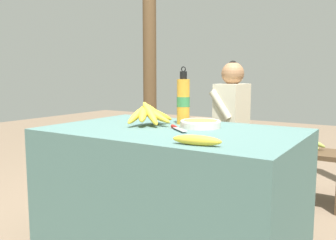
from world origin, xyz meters
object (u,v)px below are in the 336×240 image
wooden_bench (244,151)px  seated_vendor (227,117)px  serving_bowl (200,123)px  knife (177,128)px  water_bottle (183,101)px  loose_banana_front (197,140)px  support_post_near (150,47)px  banana_bunch_green (308,142)px  banana_bunch_ripe (149,114)px

wooden_bench → seated_vendor: 0.32m
serving_bowl → knife: size_ratio=1.34×
water_bottle → loose_banana_front: (0.38, -0.54, -0.12)m
loose_banana_front → support_post_near: (-1.51, 1.78, 0.57)m
loose_banana_front → wooden_bench: 1.62m
water_bottle → knife: water_bottle is taller
serving_bowl → water_bottle: 0.21m
seated_vendor → banana_bunch_green: bearing=-177.1°
seated_vendor → support_post_near: 1.23m
serving_bowl → banana_bunch_green: size_ratio=0.79×
banana_bunch_ripe → wooden_bench: banana_bunch_ripe is taller
banana_bunch_ripe → knife: banana_bunch_ripe is taller
banana_bunch_ripe → seated_vendor: 1.13m
water_bottle → seated_vendor: (-0.13, 0.96, -0.20)m
water_bottle → wooden_bench: size_ratio=0.20×
wooden_bench → seated_vendor: seated_vendor is taller
water_bottle → seated_vendor: bearing=97.6°
knife → seated_vendor: 1.20m
seated_vendor → support_post_near: (-1.00, 0.28, 0.65)m
banana_bunch_ripe → serving_bowl: bearing=17.1°
serving_bowl → support_post_near: (-1.29, 1.32, 0.56)m
banana_bunch_ripe → wooden_bench: 1.24m
banana_bunch_ripe → knife: 0.23m
knife → banana_bunch_green: size_ratio=0.59×
knife → banana_bunch_ripe: bearing=-153.8°
banana_bunch_green → support_post_near: (-1.66, 0.26, 0.80)m
seated_vendor → knife: bearing=100.9°
loose_banana_front → wooden_bench: size_ratio=0.13×
knife → wooden_bench: size_ratio=0.10×
knife → serving_bowl: bearing=103.6°
loose_banana_front → knife: loose_banana_front is taller
banana_bunch_ripe → water_bottle: bearing=51.0°
serving_bowl → banana_bunch_green: 1.15m
wooden_bench → banana_bunch_green: bearing=-0.6°
banana_bunch_ripe → seated_vendor: seated_vendor is taller
loose_banana_front → seated_vendor: size_ratio=0.20×
banana_bunch_ripe → support_post_near: support_post_near is taller
banana_bunch_ripe → serving_bowl: size_ratio=1.39×
serving_bowl → knife: (-0.07, -0.14, -0.01)m
loose_banana_front → banana_bunch_green: loose_banana_front is taller
knife → seated_vendor: (-0.21, 1.18, -0.07)m
seated_vendor → serving_bowl: bearing=105.9°
wooden_bench → support_post_near: (-1.15, 0.25, 0.93)m
support_post_near → water_bottle: bearing=-47.7°
seated_vendor → water_bottle: bearing=98.3°
banana_bunch_ripe → seated_vendor: bearing=89.8°
seated_vendor → support_post_near: bearing=-15.0°
loose_banana_front → knife: bearing=132.4°
wooden_bench → seated_vendor: bearing=-168.2°
water_bottle → loose_banana_front: water_bottle is taller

